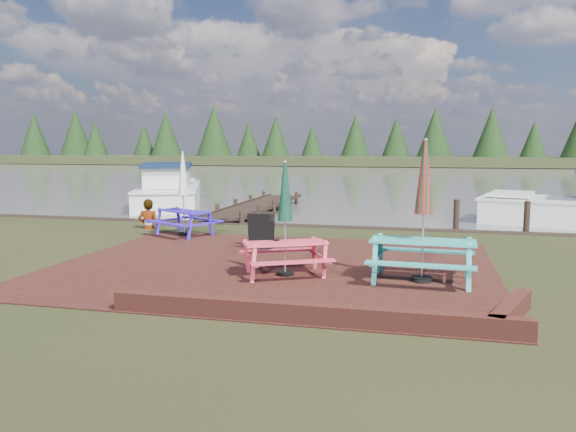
# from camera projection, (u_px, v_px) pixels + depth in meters

# --- Properties ---
(ground) EXTENTS (120.00, 120.00, 0.00)m
(ground) POSITION_uv_depth(u_px,v_px,m) (260.00, 277.00, 10.81)
(ground) COLOR black
(ground) RESTS_ON ground
(paving) EXTENTS (9.00, 7.50, 0.02)m
(paving) POSITION_uv_depth(u_px,v_px,m) (273.00, 266.00, 11.77)
(paving) COLOR #3A1812
(paving) RESTS_ON ground
(brick_wall) EXTENTS (6.21, 1.79, 0.30)m
(brick_wall) POSITION_uv_depth(u_px,v_px,m) (356.00, 314.00, 7.96)
(brick_wall) COLOR #4C1E16
(brick_wall) RESTS_ON ground
(water) EXTENTS (120.00, 60.00, 0.02)m
(water) POSITION_uv_depth(u_px,v_px,m) (388.00, 176.00, 46.47)
(water) COLOR #4C4941
(water) RESTS_ON ground
(far_treeline) EXTENTS (120.00, 10.00, 8.10)m
(far_treeline) POSITION_uv_depth(u_px,v_px,m) (403.00, 140.00, 74.00)
(far_treeline) COLOR black
(far_treeline) RESTS_ON ground
(picnic_table_teal) EXTENTS (1.97, 1.77, 2.62)m
(picnic_table_teal) POSITION_uv_depth(u_px,v_px,m) (423.00, 234.00, 10.28)
(picnic_table_teal) COLOR teal
(picnic_table_teal) RESTS_ON ground
(picnic_table_red) EXTENTS (2.07, 2.00, 2.21)m
(picnic_table_red) POSITION_uv_depth(u_px,v_px,m) (285.00, 237.00, 10.80)
(picnic_table_red) COLOR #DC384C
(picnic_table_red) RESTS_ON ground
(picnic_table_blue) EXTENTS (2.21, 2.14, 2.34)m
(picnic_table_blue) POSITION_uv_depth(u_px,v_px,m) (184.00, 207.00, 15.68)
(picnic_table_blue) COLOR #3119BB
(picnic_table_blue) RESTS_ON ground
(chalkboard) EXTENTS (0.58, 0.59, 0.91)m
(chalkboard) POSITION_uv_depth(u_px,v_px,m) (261.00, 230.00, 13.67)
(chalkboard) COLOR black
(chalkboard) RESTS_ON ground
(jetty) EXTENTS (1.76, 9.08, 1.00)m
(jetty) POSITION_uv_depth(u_px,v_px,m) (257.00, 206.00, 22.49)
(jetty) COLOR black
(jetty) RESTS_ON ground
(boat_jetty) EXTENTS (5.06, 7.85, 2.16)m
(boat_jetty) POSITION_uv_depth(u_px,v_px,m) (169.00, 192.00, 25.17)
(boat_jetty) COLOR silver
(boat_jetty) RESTS_ON ground
(person) EXTENTS (0.73, 0.57, 1.79)m
(person) POSITION_uv_depth(u_px,v_px,m) (148.00, 199.00, 17.05)
(person) COLOR gray
(person) RESTS_ON ground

